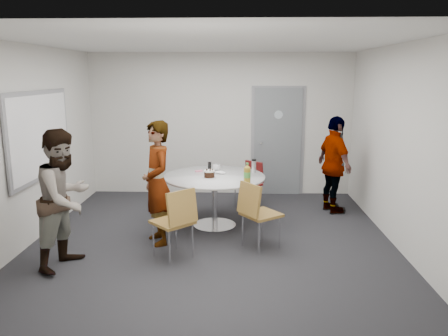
{
  "coord_description": "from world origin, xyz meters",
  "views": [
    {
      "loc": [
        0.37,
        -5.85,
        2.29
      ],
      "look_at": [
        0.15,
        0.25,
        0.98
      ],
      "focal_mm": 35.0,
      "sensor_mm": 36.0,
      "label": 1
    }
  ],
  "objects_px": {
    "chair_near_left": "(177,217)",
    "door": "(278,142)",
    "chair_near_right": "(256,209)",
    "person_main": "(157,183)",
    "table": "(216,183)",
    "whiteboard": "(40,135)",
    "person_left": "(65,199)",
    "person_right": "(334,165)",
    "chair_far": "(251,180)"
  },
  "relations": [
    {
      "from": "chair_near_left",
      "to": "door",
      "type": "bearing_deg",
      "value": 20.77
    },
    {
      "from": "chair_near_left",
      "to": "chair_near_right",
      "type": "height_order",
      "value": "chair_near_left"
    },
    {
      "from": "person_main",
      "to": "table",
      "type": "bearing_deg",
      "value": 105.88
    },
    {
      "from": "whiteboard",
      "to": "person_left",
      "type": "bearing_deg",
      "value": -56.21
    },
    {
      "from": "door",
      "to": "person_main",
      "type": "distance_m",
      "value": 3.21
    },
    {
      "from": "table",
      "to": "person_right",
      "type": "distance_m",
      "value": 2.09
    },
    {
      "from": "whiteboard",
      "to": "person_left",
      "type": "relative_size",
      "value": 1.13
    },
    {
      "from": "table",
      "to": "person_main",
      "type": "xyz_separation_m",
      "value": [
        -0.76,
        -0.69,
        0.16
      ]
    },
    {
      "from": "table",
      "to": "chair_far",
      "type": "xyz_separation_m",
      "value": [
        0.56,
        1.04,
        -0.2
      ]
    },
    {
      "from": "whiteboard",
      "to": "person_right",
      "type": "distance_m",
      "value": 4.6
    },
    {
      "from": "whiteboard",
      "to": "person_left",
      "type": "xyz_separation_m",
      "value": [
        0.75,
        -1.12,
        -0.61
      ]
    },
    {
      "from": "chair_near_left",
      "to": "person_left",
      "type": "xyz_separation_m",
      "value": [
        -1.31,
        -0.21,
        0.28
      ]
    },
    {
      "from": "door",
      "to": "table",
      "type": "bearing_deg",
      "value": -119.29
    },
    {
      "from": "person_main",
      "to": "chair_near_left",
      "type": "bearing_deg",
      "value": 4.61
    },
    {
      "from": "door",
      "to": "table",
      "type": "xyz_separation_m",
      "value": [
        -1.09,
        -1.94,
        -0.34
      ]
    },
    {
      "from": "door",
      "to": "person_right",
      "type": "distance_m",
      "value": 1.45
    },
    {
      "from": "table",
      "to": "person_left",
      "type": "xyz_separation_m",
      "value": [
        -1.73,
        -1.46,
        0.16
      ]
    },
    {
      "from": "person_right",
      "to": "door",
      "type": "bearing_deg",
      "value": 19.07
    },
    {
      "from": "chair_near_left",
      "to": "person_right",
      "type": "height_order",
      "value": "person_right"
    },
    {
      "from": "chair_near_left",
      "to": "person_right",
      "type": "distance_m",
      "value": 3.12
    },
    {
      "from": "person_main",
      "to": "door",
      "type": "bearing_deg",
      "value": 118.6
    },
    {
      "from": "chair_near_left",
      "to": "person_main",
      "type": "relative_size",
      "value": 0.54
    },
    {
      "from": "whiteboard",
      "to": "chair_near_right",
      "type": "xyz_separation_m",
      "value": [
        3.05,
        -0.54,
        -0.89
      ]
    },
    {
      "from": "whiteboard",
      "to": "chair_near_left",
      "type": "distance_m",
      "value": 2.42
    },
    {
      "from": "chair_near_right",
      "to": "person_right",
      "type": "height_order",
      "value": "person_right"
    },
    {
      "from": "whiteboard",
      "to": "chair_near_right",
      "type": "height_order",
      "value": "whiteboard"
    },
    {
      "from": "chair_near_left",
      "to": "person_left",
      "type": "distance_m",
      "value": 1.35
    },
    {
      "from": "chair_far",
      "to": "chair_near_left",
      "type": "bearing_deg",
      "value": 106.85
    },
    {
      "from": "chair_far",
      "to": "person_main",
      "type": "bearing_deg",
      "value": 92.53
    },
    {
      "from": "table",
      "to": "chair_far",
      "type": "relative_size",
      "value": 1.9
    },
    {
      "from": "chair_far",
      "to": "person_main",
      "type": "relative_size",
      "value": 0.47
    },
    {
      "from": "chair_near_right",
      "to": "chair_far",
      "type": "height_order",
      "value": "chair_near_right"
    },
    {
      "from": "person_main",
      "to": "person_right",
      "type": "distance_m",
      "value": 3.07
    },
    {
      "from": "whiteboard",
      "to": "chair_near_right",
      "type": "distance_m",
      "value": 3.22
    },
    {
      "from": "person_main",
      "to": "person_right",
      "type": "xyz_separation_m",
      "value": [
        2.7,
        1.47,
        -0.03
      ]
    },
    {
      "from": "person_right",
      "to": "person_main",
      "type": "bearing_deg",
      "value": 101.32
    },
    {
      "from": "chair_near_left",
      "to": "chair_far",
      "type": "relative_size",
      "value": 1.14
    },
    {
      "from": "whiteboard",
      "to": "door",
      "type": "bearing_deg",
      "value": 32.66
    },
    {
      "from": "chair_near_right",
      "to": "person_main",
      "type": "distance_m",
      "value": 1.38
    },
    {
      "from": "chair_near_left",
      "to": "person_main",
      "type": "distance_m",
      "value": 0.72
    },
    {
      "from": "table",
      "to": "chair_near_left",
      "type": "height_order",
      "value": "table"
    },
    {
      "from": "table",
      "to": "person_main",
      "type": "relative_size",
      "value": 0.9
    },
    {
      "from": "person_left",
      "to": "person_right",
      "type": "distance_m",
      "value": 4.29
    },
    {
      "from": "person_left",
      "to": "whiteboard",
      "type": "bearing_deg",
      "value": 50.99
    },
    {
      "from": "chair_near_right",
      "to": "table",
      "type": "bearing_deg",
      "value": 176.41
    },
    {
      "from": "door",
      "to": "chair_far",
      "type": "bearing_deg",
      "value": -120.57
    },
    {
      "from": "whiteboard",
      "to": "person_main",
      "type": "height_order",
      "value": "whiteboard"
    },
    {
      "from": "whiteboard",
      "to": "chair_far",
      "type": "distance_m",
      "value": 3.47
    },
    {
      "from": "door",
      "to": "person_left",
      "type": "bearing_deg",
      "value": -129.6
    },
    {
      "from": "door",
      "to": "whiteboard",
      "type": "height_order",
      "value": "door"
    }
  ]
}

